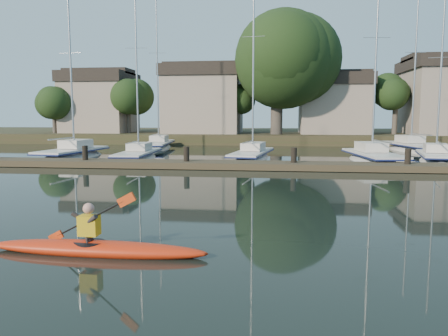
# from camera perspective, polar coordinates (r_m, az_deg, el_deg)

# --- Properties ---
(ground) EXTENTS (160.00, 160.00, 0.00)m
(ground) POSITION_cam_1_polar(r_m,az_deg,el_deg) (10.73, -4.49, -9.20)
(ground) COLOR black
(ground) RESTS_ON ground
(kayak) EXTENTS (4.89, 1.07, 1.56)m
(kayak) POSITION_cam_1_polar(r_m,az_deg,el_deg) (9.93, -16.40, -9.68)
(kayak) COLOR red
(kayak) RESTS_ON ground
(dock) EXTENTS (34.00, 2.00, 1.80)m
(dock) POSITION_cam_1_polar(r_m,az_deg,el_deg) (24.35, 2.01, 0.41)
(dock) COLOR #403524
(dock) RESTS_ON ground
(sailboat_0) EXTENTS (3.00, 8.06, 12.50)m
(sailboat_0) POSITION_cam_1_polar(r_m,az_deg,el_deg) (31.99, -19.12, 0.86)
(sailboat_0) COLOR silver
(sailboat_0) RESTS_ON ground
(sailboat_1) EXTENTS (2.31, 7.84, 12.69)m
(sailboat_1) POSITION_cam_1_polar(r_m,az_deg,el_deg) (29.87, -11.16, 0.77)
(sailboat_1) COLOR silver
(sailboat_1) RESTS_ON ground
(sailboat_2) EXTENTS (3.12, 8.58, 13.89)m
(sailboat_2) POSITION_cam_1_polar(r_m,az_deg,el_deg) (29.38, 3.66, 0.78)
(sailboat_2) COLOR silver
(sailboat_2) RESTS_ON ground
(sailboat_3) EXTENTS (3.21, 8.51, 13.39)m
(sailboat_3) POSITION_cam_1_polar(r_m,az_deg,el_deg) (29.10, 18.86, 0.31)
(sailboat_3) COLOR silver
(sailboat_3) RESTS_ON ground
(sailboat_4) EXTENTS (3.30, 6.98, 11.42)m
(sailboat_4) POSITION_cam_1_polar(r_m,az_deg,el_deg) (30.78, 25.93, 0.36)
(sailboat_4) COLOR silver
(sailboat_4) RESTS_ON ground
(sailboat_5) EXTENTS (2.84, 8.85, 14.39)m
(sailboat_5) POSITION_cam_1_polar(r_m,az_deg,el_deg) (39.46, -8.57, 2.29)
(sailboat_5) COLOR silver
(sailboat_5) RESTS_ON ground
(sailboat_7) EXTENTS (3.71, 8.86, 13.86)m
(sailboat_7) POSITION_cam_1_polar(r_m,az_deg,el_deg) (39.05, 23.33, 1.71)
(sailboat_7) COLOR silver
(sailboat_7) RESTS_ON ground
(shore) EXTENTS (90.00, 25.25, 12.75)m
(shore) POSITION_cam_1_polar(r_m,az_deg,el_deg) (50.39, 6.46, 7.20)
(shore) COLOR #2D351A
(shore) RESTS_ON ground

